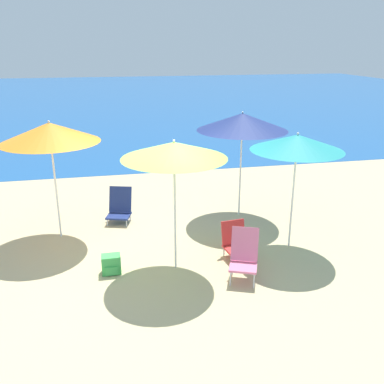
{
  "coord_description": "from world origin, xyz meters",
  "views": [
    {
      "loc": [
        -0.82,
        -6.83,
        3.72
      ],
      "look_at": [
        0.8,
        0.8,
        1.0
      ],
      "focal_mm": 40.0,
      "sensor_mm": 36.0,
      "label": 1
    }
  ],
  "objects_px": {
    "beach_umbrella_navy": "(242,122)",
    "beach_umbrella_teal": "(297,143)",
    "backpack_green": "(111,264)",
    "beach_umbrella_orange": "(50,133)",
    "beach_chair_red": "(236,241)",
    "beach_chair_pink": "(244,254)",
    "beach_umbrella_lime": "(174,150)",
    "beach_chair_navy": "(120,206)"
  },
  "relations": [
    {
      "from": "beach_umbrella_orange",
      "to": "beach_umbrella_teal",
      "type": "relative_size",
      "value": 1.06
    },
    {
      "from": "beach_umbrella_teal",
      "to": "beach_chair_red",
      "type": "distance_m",
      "value": 2.09
    },
    {
      "from": "beach_umbrella_navy",
      "to": "beach_umbrella_teal",
      "type": "xyz_separation_m",
      "value": [
        0.46,
        -1.74,
        -0.09
      ]
    },
    {
      "from": "beach_chair_red",
      "to": "beach_chair_pink",
      "type": "bearing_deg",
      "value": -105.07
    },
    {
      "from": "beach_chair_pink",
      "to": "beach_umbrella_navy",
      "type": "bearing_deg",
      "value": 95.73
    },
    {
      "from": "beach_umbrella_navy",
      "to": "beach_chair_navy",
      "type": "height_order",
      "value": "beach_umbrella_navy"
    },
    {
      "from": "beach_chair_red",
      "to": "beach_umbrella_navy",
      "type": "bearing_deg",
      "value": 62.83
    },
    {
      "from": "beach_umbrella_orange",
      "to": "beach_umbrella_lime",
      "type": "distance_m",
      "value": 2.7
    },
    {
      "from": "beach_umbrella_orange",
      "to": "beach_chair_navy",
      "type": "distance_m",
      "value": 2.25
    },
    {
      "from": "beach_chair_navy",
      "to": "backpack_green",
      "type": "distance_m",
      "value": 2.29
    },
    {
      "from": "beach_umbrella_orange",
      "to": "beach_umbrella_teal",
      "type": "xyz_separation_m",
      "value": [
        4.37,
        -1.36,
        -0.1
      ]
    },
    {
      "from": "beach_chair_navy",
      "to": "beach_chair_red",
      "type": "distance_m",
      "value": 2.91
    },
    {
      "from": "beach_umbrella_teal",
      "to": "backpack_green",
      "type": "height_order",
      "value": "beach_umbrella_teal"
    },
    {
      "from": "beach_umbrella_navy",
      "to": "beach_umbrella_orange",
      "type": "bearing_deg",
      "value": -174.54
    },
    {
      "from": "beach_chair_navy",
      "to": "beach_umbrella_lime",
      "type": "bearing_deg",
      "value": -53.03
    },
    {
      "from": "beach_umbrella_orange",
      "to": "beach_umbrella_navy",
      "type": "bearing_deg",
      "value": 5.46
    },
    {
      "from": "beach_umbrella_navy",
      "to": "beach_chair_red",
      "type": "bearing_deg",
      "value": -109.66
    },
    {
      "from": "beach_umbrella_teal",
      "to": "backpack_green",
      "type": "relative_size",
      "value": 6.8
    },
    {
      "from": "beach_umbrella_navy",
      "to": "beach_umbrella_teal",
      "type": "height_order",
      "value": "beach_umbrella_navy"
    },
    {
      "from": "beach_umbrella_navy",
      "to": "beach_chair_pink",
      "type": "bearing_deg",
      "value": -106.36
    },
    {
      "from": "beach_chair_navy",
      "to": "beach_chair_pink",
      "type": "xyz_separation_m",
      "value": [
        1.89,
        -2.88,
        0.1
      ]
    },
    {
      "from": "beach_umbrella_orange",
      "to": "beach_chair_navy",
      "type": "relative_size",
      "value": 3.16
    },
    {
      "from": "beach_chair_red",
      "to": "beach_umbrella_orange",
      "type": "bearing_deg",
      "value": 146.69
    },
    {
      "from": "beach_chair_red",
      "to": "beach_umbrella_teal",
      "type": "bearing_deg",
      "value": 2.01
    },
    {
      "from": "beach_umbrella_teal",
      "to": "beach_chair_pink",
      "type": "bearing_deg",
      "value": -142.51
    },
    {
      "from": "beach_umbrella_lime",
      "to": "beach_chair_red",
      "type": "bearing_deg",
      "value": 8.67
    },
    {
      "from": "beach_umbrella_navy",
      "to": "beach_umbrella_teal",
      "type": "relative_size",
      "value": 1.06
    },
    {
      "from": "beach_umbrella_teal",
      "to": "beach_chair_navy",
      "type": "distance_m",
      "value": 4.06
    },
    {
      "from": "beach_umbrella_navy",
      "to": "backpack_green",
      "type": "bearing_deg",
      "value": -144.75
    },
    {
      "from": "beach_chair_navy",
      "to": "beach_chair_pink",
      "type": "distance_m",
      "value": 3.45
    },
    {
      "from": "beach_chair_pink",
      "to": "backpack_green",
      "type": "relative_size",
      "value": 2.58
    },
    {
      "from": "beach_umbrella_orange",
      "to": "beach_chair_red",
      "type": "distance_m",
      "value": 4.02
    },
    {
      "from": "beach_umbrella_navy",
      "to": "beach_umbrella_lime",
      "type": "relative_size",
      "value": 1.04
    },
    {
      "from": "beach_umbrella_lime",
      "to": "beach_chair_pink",
      "type": "bearing_deg",
      "value": -29.45
    },
    {
      "from": "beach_chair_red",
      "to": "backpack_green",
      "type": "height_order",
      "value": "beach_chair_red"
    },
    {
      "from": "beach_umbrella_lime",
      "to": "beach_chair_pink",
      "type": "relative_size",
      "value": 2.69
    },
    {
      "from": "beach_umbrella_lime",
      "to": "beach_chair_navy",
      "type": "height_order",
      "value": "beach_umbrella_lime"
    },
    {
      "from": "beach_umbrella_teal",
      "to": "beach_umbrella_navy",
      "type": "bearing_deg",
      "value": 104.75
    },
    {
      "from": "beach_umbrella_teal",
      "to": "beach_chair_pink",
      "type": "distance_m",
      "value": 2.25
    },
    {
      "from": "beach_chair_red",
      "to": "backpack_green",
      "type": "relative_size",
      "value": 1.99
    },
    {
      "from": "beach_umbrella_navy",
      "to": "backpack_green",
      "type": "height_order",
      "value": "beach_umbrella_navy"
    },
    {
      "from": "beach_chair_navy",
      "to": "backpack_green",
      "type": "height_order",
      "value": "beach_chair_navy"
    }
  ]
}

